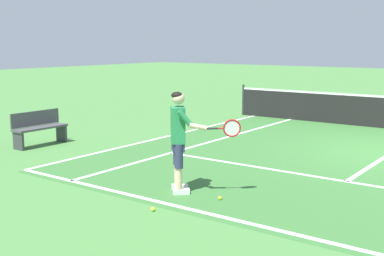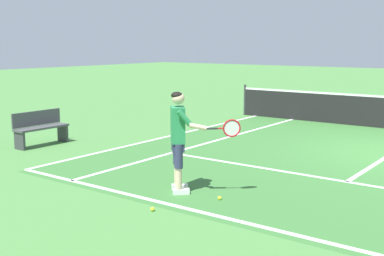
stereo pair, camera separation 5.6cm
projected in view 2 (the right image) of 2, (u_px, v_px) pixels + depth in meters
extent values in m
cube|color=#387033|center=(376.00, 164.00, 10.54)|extent=(10.98, 9.74, 0.00)
cube|color=white|center=(272.00, 229.00, 6.84)|extent=(10.98, 0.10, 0.01)
cube|color=white|center=(347.00, 182.00, 9.17)|extent=(8.23, 0.10, 0.01)
cube|color=white|center=(213.00, 141.00, 12.95)|extent=(0.10, 9.34, 0.01)
cube|color=white|center=(172.00, 135.00, 13.76)|extent=(0.10, 9.34, 0.01)
cylinder|color=#333338|center=(245.00, 100.00, 17.64)|extent=(0.08, 0.08, 1.07)
cube|color=white|center=(180.00, 187.00, 8.70)|extent=(0.28, 0.27, 0.09)
cube|color=white|center=(181.00, 192.00, 8.43)|extent=(0.28, 0.27, 0.09)
cylinder|color=beige|center=(177.00, 174.00, 8.66)|extent=(0.11, 0.11, 0.36)
cylinder|color=#2D3351|center=(177.00, 153.00, 8.60)|extent=(0.14, 0.14, 0.41)
cylinder|color=beige|center=(179.00, 179.00, 8.39)|extent=(0.11, 0.11, 0.36)
cylinder|color=#2D3351|center=(179.00, 156.00, 8.32)|extent=(0.14, 0.14, 0.41)
cube|color=#2D3351|center=(178.00, 145.00, 8.43)|extent=(0.38, 0.39, 0.20)
cube|color=#28844C|center=(178.00, 125.00, 8.37)|extent=(0.42, 0.43, 0.60)
cylinder|color=beige|center=(177.00, 125.00, 8.62)|extent=(0.09, 0.09, 0.62)
cylinder|color=#28844C|center=(185.00, 118.00, 8.10)|extent=(0.25, 0.24, 0.29)
cylinder|color=beige|center=(198.00, 127.00, 8.11)|extent=(0.27, 0.26, 0.14)
sphere|color=beige|center=(178.00, 98.00, 8.30)|extent=(0.21, 0.21, 0.21)
ellipsoid|color=black|center=(177.00, 95.00, 8.29)|extent=(0.28, 0.28, 0.12)
cylinder|color=#232326|center=(211.00, 129.00, 8.12)|extent=(0.17, 0.16, 0.03)
cylinder|color=red|center=(221.00, 128.00, 8.13)|extent=(0.09, 0.09, 0.02)
torus|color=red|center=(232.00, 128.00, 8.15)|extent=(0.24, 0.22, 0.30)
cylinder|color=silver|center=(232.00, 128.00, 8.15)|extent=(0.19, 0.17, 0.25)
sphere|color=#CCE02D|center=(220.00, 198.00, 8.11)|extent=(0.07, 0.07, 0.07)
sphere|color=#CCE02D|center=(152.00, 209.00, 7.57)|extent=(0.07, 0.07, 0.07)
cube|color=#47474C|center=(42.00, 128.00, 12.37)|extent=(0.40, 1.40, 0.05)
cube|color=#47474C|center=(37.00, 118.00, 12.43)|extent=(0.04, 1.40, 0.36)
cube|color=#38383D|center=(63.00, 133.00, 12.91)|extent=(0.36, 0.06, 0.42)
cube|color=#38383D|center=(20.00, 141.00, 11.90)|extent=(0.36, 0.06, 0.42)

